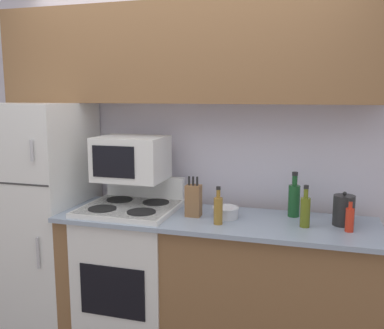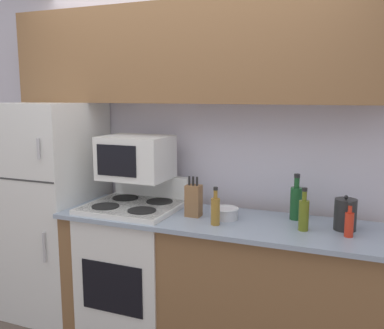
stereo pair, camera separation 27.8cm
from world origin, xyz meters
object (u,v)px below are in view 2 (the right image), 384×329
Objects in this scene: bottle_hot_sauce at (349,223)px; bottle_wine_green at (296,202)px; stove at (135,266)px; bowl at (225,213)px; knife_block at (194,200)px; bottle_vinegar at (215,210)px; bottle_olive_oil at (304,214)px; refrigerator at (55,209)px; microwave at (136,157)px; kettle at (345,214)px.

bottle_hot_sauce is 0.67× the size of bottle_wine_green.
stove is 0.83m from bowl.
stove is 4.14× the size of knife_block.
bottle_olive_oil is at bearing 10.20° from bottle_vinegar.
refrigerator is 1.23m from knife_block.
stove is at bearing -73.84° from microwave.
bottle_olive_oil is at bearing 175.79° from bottle_hot_sauce.
bottle_olive_oil is at bearing -5.80° from bowl.
bottle_hot_sauce is at bearing -3.16° from refrigerator.
bottle_hot_sauce is at bearing -4.21° from bottle_olive_oil.
bottle_hot_sauce is (2.19, -0.12, 0.17)m from refrigerator.
bottle_vinegar is at bearing -169.80° from bottle_olive_oil.
refrigerator is at bearing 177.95° from bowl.
kettle is at bearing 25.19° from bottle_olive_oil.
knife_block reaches higher than bottle_vinegar.
knife_block is 1.04× the size of bottle_olive_oil.
stove is 4.31× the size of bottle_olive_oil.
kettle reaches higher than stove.
refrigerator reaches higher than knife_block.
kettle is at bearing 2.70° from stove.
knife_block reaches higher than bottle_olive_oil.
bottle_vinegar is 1.13× the size of kettle.
bowl is 0.58× the size of bottle_wine_green.
microwave is (0.72, 0.04, 0.45)m from refrigerator.
bottle_hot_sauce is at bearing -35.09° from bottle_wine_green.
bottle_hot_sauce is (1.44, -0.06, 0.51)m from stove.
bottle_wine_green reaches higher than bowl.
knife_block is 0.23m from bottle_vinegar.
microwave is at bearing 173.22° from bottle_olive_oil.
bottle_hot_sauce is 0.26m from bottle_olive_oil.
bottle_olive_oil is (0.72, -0.03, -0.01)m from knife_block.
refrigerator is at bearing 176.97° from bottle_olive_oil.
bottle_wine_green is (1.13, 0.07, -0.24)m from microwave.
kettle is (0.31, -0.11, -0.02)m from bottle_wine_green.
refrigerator is 1.44m from bowl.
bottle_wine_green is (-0.08, 0.22, 0.02)m from bottle_olive_oil.
bowl is (0.21, 0.02, -0.07)m from knife_block.
bottle_wine_green is 1.41× the size of kettle.
microwave is 0.77m from bottle_vinegar.
refrigerator is 1.87m from bottle_wine_green.
bowl is at bearing 174.20° from bottle_olive_oil.
knife_block reaches higher than bottle_hot_sauce.
bottle_vinegar is at bearing -164.98° from kettle.
bottle_vinegar is (-0.02, -0.14, 0.05)m from bowl.
refrigerator is 0.83m from stove.
bottle_vinegar is at bearing -174.48° from bottle_hot_sauce.
stove is 1.51m from kettle.
stove is 0.71m from knife_block.
bottle_vinegar is (0.66, -0.13, 0.52)m from stove.
refrigerator is at bearing -176.68° from microwave.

